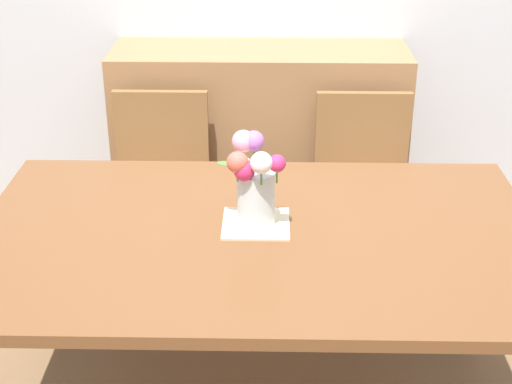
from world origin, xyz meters
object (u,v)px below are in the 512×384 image
chair_left (161,180)px  chair_right (362,182)px  dining_table (257,252)px  dresser (260,148)px  flower_vase (253,181)px

chair_left → chair_right: size_ratio=1.00×
dining_table → dresser: dresser is taller
dresser → flower_vase: bearing=-90.0°
chair_right → flower_vase: flower_vase is taller
chair_right → dresser: (-0.46, 0.42, -0.02)m
dining_table → chair_right: 1.03m
dining_table → chair_left: (-0.45, 0.91, -0.17)m
dresser → dining_table: bearing=-89.4°
chair_left → chair_right: same height
chair_right → dresser: dresser is taller
dining_table → flower_vase: size_ratio=5.97×
chair_left → dresser: (0.44, 0.42, -0.02)m
dresser → flower_vase: 1.36m
flower_vase → dining_table: bearing=-71.1°
chair_left → dresser: bearing=-135.9°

